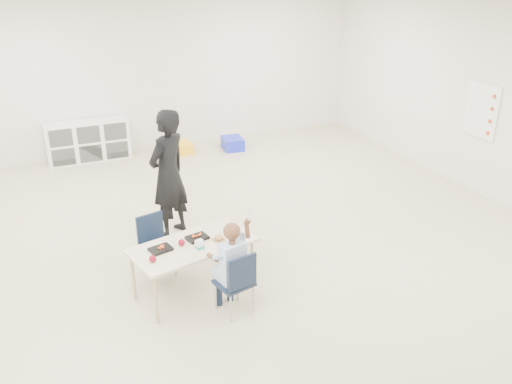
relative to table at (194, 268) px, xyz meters
name	(u,v)px	position (x,y,z in m)	size (l,w,h in m)	color
room	(246,150)	(0.76, 0.35, 1.10)	(9.00, 9.02, 2.80)	beige
table	(194,268)	(0.00, 0.00, 0.00)	(1.39, 0.90, 0.59)	beige
chair_near	(234,281)	(0.27, -0.49, 0.05)	(0.34, 0.32, 0.70)	black
chair_far	(157,247)	(-0.27, 0.49, 0.05)	(0.34, 0.32, 0.70)	black
child	(234,264)	(0.27, -0.49, 0.26)	(0.47, 0.47, 1.11)	#BCD2FF
lunch_tray_near	(197,238)	(0.08, 0.08, 0.30)	(0.22, 0.16, 0.03)	black
lunch_tray_far	(161,249)	(-0.34, 0.00, 0.30)	(0.22, 0.16, 0.03)	black
milk_carton	(199,245)	(0.04, -0.13, 0.34)	(0.07, 0.07, 0.10)	white
bread_roll	(219,237)	(0.28, -0.03, 0.32)	(0.09, 0.09, 0.07)	tan
apple_near	(181,243)	(-0.11, 0.01, 0.32)	(0.07, 0.07, 0.07)	maroon
apple_far	(153,259)	(-0.46, -0.18, 0.32)	(0.07, 0.07, 0.07)	maroon
cubby_shelf	(88,141)	(-0.44, 4.63, 0.05)	(1.40, 0.40, 0.70)	white
rules_poster	(482,110)	(4.74, 0.95, 0.95)	(0.02, 0.60, 0.80)	white
adult	(168,175)	(0.13, 1.38, 0.54)	(0.61, 0.40, 1.67)	black
bin_red	(169,149)	(0.91, 4.33, -0.20)	(0.32, 0.41, 0.20)	#B52E12
bin_yellow	(182,148)	(1.16, 4.33, -0.20)	(0.31, 0.40, 0.20)	yellow
bin_blue	(233,143)	(2.08, 4.15, -0.19)	(0.35, 0.45, 0.22)	#1C2AD9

